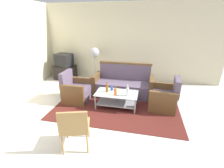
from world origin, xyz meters
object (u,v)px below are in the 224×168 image
object	(u,v)px
bottle_brown	(107,88)
tv_stand	(65,72)
bottle_clear	(128,91)
wicker_chair	(75,126)
couch	(123,85)
armchair_left	(76,91)
bottle_orange	(115,92)
coffee_table	(117,98)
television	(64,60)
armchair_right	(164,98)
pedestal_fan	(94,55)
cup	(112,88)

from	to	relation	value
bottle_brown	tv_stand	bearing A→B (deg)	140.22
bottle_clear	wicker_chair	bearing A→B (deg)	-114.66
couch	bottle_clear	distance (m)	0.97
armchair_left	bottle_orange	world-z (taller)	armchair_left
coffee_table	television	world-z (taller)	television
couch	tv_stand	size ratio (longest dim) A/B	2.27
coffee_table	bottle_brown	xyz separation A→B (m)	(-0.26, 0.01, 0.25)
couch	wicker_chair	bearing A→B (deg)	80.22
bottle_orange	television	xyz separation A→B (m)	(-2.42, 1.95, 0.26)
armchair_left	bottle_clear	xyz separation A→B (m)	(1.51, -0.24, 0.24)
armchair_left	bottle_brown	xyz separation A→B (m)	(0.95, -0.14, 0.23)
bottle_clear	armchair_right	bearing A→B (deg)	18.61
tv_stand	television	world-z (taller)	television
bottle_brown	wicker_chair	bearing A→B (deg)	-95.35
tv_stand	coffee_table	bearing A→B (deg)	-36.68
armchair_left	wicker_chair	size ratio (longest dim) A/B	1.01
armchair_left	tv_stand	distance (m)	2.06
armchair_left	armchair_right	bearing A→B (deg)	91.46
armchair_right	television	size ratio (longest dim) A/B	1.26
couch	pedestal_fan	distance (m)	1.77
couch	bottle_brown	xyz separation A→B (m)	(-0.32, -0.82, 0.20)
coffee_table	television	xyz separation A→B (m)	(-2.43, 1.81, 0.49)
wicker_chair	armchair_left	bearing A→B (deg)	96.70
bottle_orange	tv_stand	size ratio (longest dim) A/B	0.30
couch	pedestal_fan	bearing A→B (deg)	-38.69
bottle_orange	wicker_chair	world-z (taller)	wicker_chair
bottle_orange	bottle_brown	distance (m)	0.29
pedestal_fan	wicker_chair	xyz separation A→B (m)	(0.78, -3.51, -0.52)
armchair_right	pedestal_fan	bearing A→B (deg)	60.02
couch	wicker_chair	size ratio (longest dim) A/B	2.16
couch	coffee_table	size ratio (longest dim) A/B	1.65
tv_stand	couch	bearing A→B (deg)	-21.69
couch	tv_stand	distance (m)	2.67
coffee_table	armchair_left	bearing A→B (deg)	173.38
armchair_right	cup	size ratio (longest dim) A/B	8.50
tv_stand	bottle_brown	bearing A→B (deg)	-39.78
bottle_clear	bottle_brown	size ratio (longest dim) A/B	1.03
armchair_right	pedestal_fan	xyz separation A→B (m)	(-2.41, 1.65, 0.73)
armchair_left	bottle_clear	distance (m)	1.55
armchair_left	coffee_table	world-z (taller)	armchair_left
couch	armchair_right	xyz separation A→B (m)	(1.16, -0.61, -0.03)
bottle_brown	cup	world-z (taller)	bottle_brown
bottle_clear	pedestal_fan	xyz separation A→B (m)	(-1.49, 1.96, 0.49)
armchair_left	pedestal_fan	size ratio (longest dim) A/B	0.67
armchair_left	coffee_table	size ratio (longest dim) A/B	0.77
bottle_clear	cup	xyz separation A→B (m)	(-0.45, 0.25, -0.06)
bottle_orange	pedestal_fan	distance (m)	2.38
couch	pedestal_fan	xyz separation A→B (m)	(-1.25, 1.04, 0.70)
cup	television	world-z (taller)	television
couch	television	size ratio (longest dim) A/B	2.68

